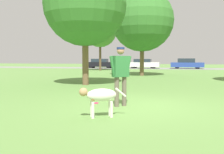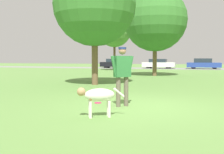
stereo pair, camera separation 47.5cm
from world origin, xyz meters
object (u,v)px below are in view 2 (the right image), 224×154
Objects in this scene: person at (122,71)px; tree_far_left at (114,31)px; parked_car_black at (116,63)px; parked_car_white at (159,64)px; parked_car_blue at (204,64)px; frisbee at (98,103)px; tree_mid_center at (155,20)px; dog at (97,96)px; tree_near_left at (95,5)px.

tree_far_left reaches higher than person.
parked_car_black reaches higher than parked_car_white.
parked_car_blue is at bearing 38.59° from tree_far_left.
person is 0.38× the size of parked_car_black.
person is 7.84× the size of frisbee.
parked_car_black is at bearing -176.49° from parked_car_blue.
frisbee is 23.07m from tree_far_left.
tree_far_left is at bearing 125.64° from tree_mid_center.
person is at bearing -124.43° from dog.
tree_near_left is (-2.18, 5.37, 4.15)m from frisbee.
parked_car_white is (6.33, 0.18, -0.00)m from parked_car_black.
person is at bearing -72.55° from tree_far_left.
parked_car_black is (-2.22, 7.85, -3.96)m from tree_far_left.
parked_car_black reaches higher than frisbee.
tree_near_left is at bearing 112.04° from frisbee.
dog is at bearing -93.63° from parked_car_blue.
tree_near_left is 1.38× the size of parked_car_white.
tree_mid_center is (1.97, 8.21, 0.29)m from tree_near_left.
tree_near_left is (-3.04, 5.68, 3.14)m from person.
parked_car_white is 1.03× the size of parked_car_blue.
dog is at bearing -83.47° from parked_car_white.
dog is (-0.19, -1.52, -0.52)m from person.
dog is 31.86m from parked_car_blue.
tree_mid_center reaches higher than parked_car_blue.
tree_near_left is 25.25m from parked_car_black.
parked_car_black is at bearing 105.64° from frisbee.
parked_car_black reaches higher than dog.
tree_near_left is 24.67m from parked_car_white.
person is 0.26× the size of tree_far_left.
frisbee is at bearing -84.48° from parked_car_white.
dog is 0.17× the size of tree_near_left.
tree_mid_center is at bearing 76.49° from tree_near_left.
parked_car_blue is (4.25, 16.27, -3.76)m from tree_mid_center.
tree_far_left is at bearing 103.37° from tree_near_left.
tree_near_left is at bearing 73.75° from person.
tree_near_left is at bearing -95.66° from dog.
frisbee is at bearing -95.28° from parked_car_blue.
tree_mid_center is 1.56× the size of parked_car_blue.
frisbee is 7.13m from tree_near_left.
frisbee is 14.29m from tree_mid_center.
person is at bearing -19.58° from frisbee.
tree_far_left is 0.94× the size of tree_mid_center.
person is 1.61× the size of dog.
parked_car_blue is at bearing -1.05° from parked_car_black.
tree_near_left is 1.42× the size of parked_car_blue.
frisbee is at bearing 115.99° from person.
tree_near_left is at bearing -77.94° from parked_car_black.
parked_car_blue reaches higher than parked_car_black.
tree_mid_center is at bearing -82.05° from parked_car_white.
tree_mid_center is (-0.88, 15.41, 3.95)m from dog.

